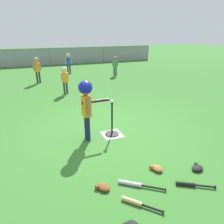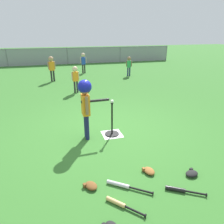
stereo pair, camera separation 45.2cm
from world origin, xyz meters
name	(u,v)px [view 2 (the right image)]	position (x,y,z in m)	size (l,w,h in m)	color
ground_plane	(108,130)	(0.00, 0.00, 0.00)	(60.00, 60.00, 0.00)	#336B28
home_plate	(112,134)	(0.02, -0.24, 0.00)	(0.44, 0.44, 0.01)	white
batting_tee	(112,129)	(0.02, -0.24, 0.13)	(0.32, 0.32, 0.76)	black
baseball_on_tee	(112,101)	(0.02, -0.24, 0.80)	(0.07, 0.07, 0.07)	white
batter_child	(85,98)	(-0.55, -0.25, 0.93)	(0.65, 0.37, 1.31)	#191E4C
fielder_deep_left	(129,64)	(2.73, 5.95, 0.65)	(0.28, 0.20, 1.01)	#191E4C
fielder_near_right	(83,60)	(0.57, 7.39, 0.72)	(0.33, 0.22, 1.12)	#262626
fielder_near_left	(75,76)	(-0.34, 3.50, 0.65)	(0.30, 0.20, 1.00)	#262626
fielder_deep_center	(52,66)	(-1.16, 5.75, 0.74)	(0.34, 0.23, 1.15)	#262626
spare_bat_silver	(123,185)	(-0.30, -1.94, 0.03)	(0.61, 0.48, 0.06)	silver
spare_bat_wood	(120,204)	(-0.46, -2.27, 0.03)	(0.44, 0.47, 0.06)	#DBB266
spare_bat_black	(180,190)	(0.47, -2.27, 0.03)	(0.52, 0.35, 0.06)	black
glove_near_bats	(91,186)	(-0.77, -1.82, 0.04)	(0.24, 0.27, 0.07)	brown
glove_tossed_aside	(149,171)	(0.23, -1.74, 0.04)	(0.19, 0.23, 0.07)	brown
glove_outfield_drop	(192,173)	(0.87, -2.00, 0.04)	(0.25, 0.21, 0.07)	black
outfield_fence	(67,55)	(0.00, 11.27, 0.62)	(16.06, 0.06, 1.15)	slate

